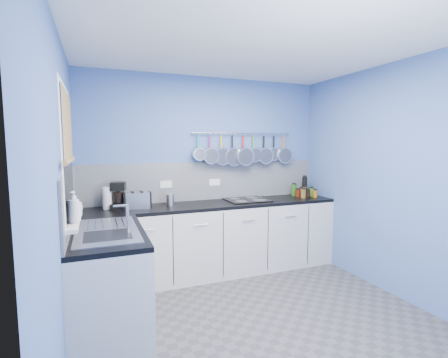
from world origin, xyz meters
TOP-DOWN VIEW (x-y plane):
  - floor at (0.00, 0.00)m, footprint 3.20×3.00m
  - ceiling at (0.00, 0.00)m, footprint 3.20×3.00m
  - wall_back at (0.00, 1.51)m, footprint 3.20×0.02m
  - wall_front at (0.00, -1.51)m, footprint 3.20×0.02m
  - wall_left at (-1.61, 0.00)m, footprint 0.02×3.00m
  - wall_right at (1.61, 0.00)m, footprint 0.02×3.00m
  - backsplash_back at (0.00, 1.49)m, footprint 3.20×0.02m
  - backsplash_left at (-1.59, 0.60)m, footprint 0.02×1.80m
  - cabinet_run_back at (0.00, 1.20)m, footprint 3.20×0.60m
  - worktop_back at (0.00, 1.20)m, footprint 3.20×0.60m
  - cabinet_run_left at (-1.30, 0.30)m, footprint 0.60×1.20m
  - worktop_left at (-1.30, 0.30)m, footprint 0.60×1.20m
  - window_frame at (-1.58, 0.30)m, footprint 0.01×1.00m
  - window_glass at (-1.57, 0.30)m, footprint 0.01×0.90m
  - bamboo_blind at (-1.56, 0.30)m, footprint 0.01×0.90m
  - window_sill at (-1.55, 0.30)m, footprint 0.10×0.98m
  - sink_unit at (-1.30, 0.30)m, footprint 0.50×0.95m
  - mixer_tap at (-1.14, 0.12)m, footprint 0.12×0.08m
  - socket_left at (-0.55, 1.48)m, footprint 0.15×0.01m
  - socket_right at (0.10, 1.48)m, footprint 0.15×0.01m
  - pot_rail at (0.50, 1.45)m, footprint 1.45×0.02m
  - soap_bottle_a at (-1.53, 0.03)m, footprint 0.12×0.12m
  - soap_bottle_b at (-1.53, 0.25)m, footprint 0.09×0.09m
  - paper_towel at (-1.25, 1.31)m, footprint 0.11×0.11m
  - coffee_maker at (-1.14, 1.29)m, footprint 0.21×0.22m
  - toaster at (-0.94, 1.22)m, footprint 0.31×0.21m
  - canister at (-0.55, 1.26)m, footprint 0.10×0.10m
  - hob at (0.47, 1.24)m, footprint 0.54×0.47m
  - pan_0 at (-0.13, 1.44)m, footprint 0.16×0.10m
  - pan_1 at (0.02, 1.44)m, footprint 0.21×0.09m
  - pan_2 at (0.18, 1.44)m, footprint 0.23×0.08m
  - pan_3 at (0.34, 1.44)m, footprint 0.25×0.09m
  - pan_4 at (0.50, 1.44)m, footprint 0.24×0.13m
  - pan_5 at (0.66, 1.44)m, footprint 0.20×0.10m
  - pan_6 at (0.82, 1.44)m, footprint 0.23×0.10m
  - pan_7 at (0.98, 1.44)m, footprint 0.19×0.05m
  - pan_8 at (1.14, 1.44)m, footprint 0.23×0.08m
  - condiment_0 at (1.44, 1.34)m, footprint 0.07×0.07m
  - condiment_1 at (1.36, 1.31)m, footprint 0.05×0.05m
  - condiment_2 at (1.26, 1.34)m, footprint 0.07×0.07m
  - condiment_3 at (1.46, 1.20)m, footprint 0.07×0.07m
  - condiment_4 at (1.35, 1.22)m, footprint 0.06×0.06m
  - condiment_5 at (1.26, 1.24)m, footprint 0.07×0.07m
  - condiment_6 at (1.45, 1.11)m, footprint 0.06×0.06m
  - condiment_7 at (1.34, 1.13)m, footprint 0.07×0.07m
  - condiment_8 at (1.27, 1.13)m, footprint 0.07×0.07m

SIDE VIEW (x-z plane):
  - floor at x=0.00m, z-range -0.02..0.00m
  - cabinet_run_back at x=0.00m, z-range 0.00..0.86m
  - cabinet_run_left at x=-1.30m, z-range 0.00..0.86m
  - worktop_back at x=0.00m, z-range 0.86..0.90m
  - worktop_left at x=-1.30m, z-range 0.86..0.90m
  - sink_unit at x=-1.30m, z-range 0.90..0.91m
  - hob at x=0.47m, z-range 0.90..0.91m
  - condiment_6 at x=1.45m, z-range 0.90..1.00m
  - condiment_5 at x=1.26m, z-range 0.90..1.00m
  - condiment_1 at x=1.36m, z-range 0.90..1.00m
  - condiment_7 at x=1.34m, z-range 0.90..1.01m
  - condiment_3 at x=1.46m, z-range 0.90..1.02m
  - condiment_8 at x=1.27m, z-range 0.90..1.02m
  - canister at x=-0.55m, z-range 0.90..1.04m
  - condiment_4 at x=1.35m, z-range 0.90..1.04m
  - condiment_2 at x=1.26m, z-range 0.90..1.07m
  - toaster at x=-0.94m, z-range 0.90..1.08m
  - paper_towel at x=-1.25m, z-range 0.90..1.15m
  - mixer_tap at x=-1.14m, z-range 0.90..1.16m
  - condiment_0 at x=1.44m, z-range 0.90..1.17m
  - window_sill at x=-1.55m, z-range 1.02..1.05m
  - coffee_maker at x=-1.14m, z-range 0.90..1.20m
  - socket_left at x=-0.55m, z-range 1.09..1.18m
  - socket_right at x=0.10m, z-range 1.09..1.18m
  - soap_bottle_b at x=-1.53m, z-range 1.05..1.22m
  - backsplash_back at x=0.00m, z-range 0.90..1.40m
  - backsplash_left at x=-1.59m, z-range 0.90..1.40m
  - soap_bottle_a at x=-1.53m, z-range 1.05..1.29m
  - wall_back at x=0.00m, z-range 0.00..2.50m
  - wall_front at x=0.00m, z-range 0.00..2.50m
  - wall_left at x=-1.61m, z-range 0.00..2.50m
  - wall_right at x=1.61m, z-range 0.00..2.50m
  - window_glass at x=-1.57m, z-range 1.05..2.05m
  - window_frame at x=-1.58m, z-range 1.00..2.10m
  - pan_3 at x=0.34m, z-range 1.34..1.78m
  - pan_4 at x=0.50m, z-range 1.35..1.78m
  - pan_2 at x=0.18m, z-range 1.36..1.78m
  - pan_6 at x=0.82m, z-range 1.36..1.78m
  - pan_8 at x=1.14m, z-range 1.36..1.78m
  - pan_1 at x=0.02m, z-range 1.38..1.78m
  - pan_5 at x=0.66m, z-range 1.39..1.78m
  - pan_7 at x=0.98m, z-range 1.40..1.78m
  - pan_0 at x=-0.13m, z-range 1.43..1.78m
  - bamboo_blind at x=-1.56m, z-range 1.50..2.05m
  - pot_rail at x=0.50m, z-range 1.77..1.79m
  - ceiling at x=0.00m, z-range 2.50..2.52m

